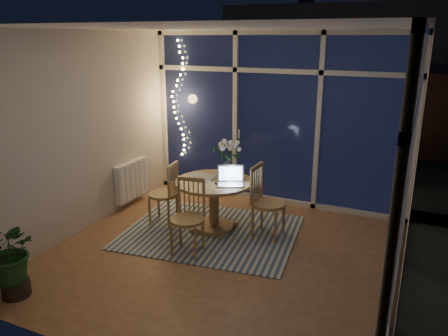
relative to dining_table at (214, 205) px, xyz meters
The scene contains 25 objects.
floor 0.79m from the dining_table, 57.11° to the right, with size 4.00×4.00×0.00m, color brown.
ceiling 2.36m from the dining_table, 57.11° to the right, with size 4.00×4.00×0.00m, color white.
wall_back 1.74m from the dining_table, 74.75° to the left, with size 4.00×0.04×2.60m, color beige.
wall_front 2.79m from the dining_table, 81.59° to the right, with size 4.00×0.04×2.60m, color beige.
wall_left 1.97m from the dining_table, 159.85° to the right, with size 0.04×4.00×2.60m, color beige.
wall_right 2.63m from the dining_table, 13.97° to the right, with size 0.04×4.00×2.60m, color beige.
window_wall_back 1.71m from the dining_table, 74.33° to the left, with size 4.00×0.10×2.60m, color silver.
window_wall_right 2.60m from the dining_table, 14.20° to the right, with size 0.10×4.00×2.60m, color silver.
radiator 1.59m from the dining_table, 168.85° to the left, with size 0.10×0.70×0.58m, color white.
fairy_lights 2.15m from the dining_table, 134.54° to the left, with size 0.24×0.10×1.85m, color #E9B95D, non-canonical shape.
garden_patio 4.51m from the dining_table, 78.66° to the left, with size 12.00×6.00×0.10m, color black.
garden_fence 4.95m from the dining_table, 85.53° to the left, with size 11.00×0.08×1.80m, color black.
neighbour_roof 8.15m from the dining_table, 85.06° to the left, with size 7.00×3.00×2.20m, color #35383F.
garden_shrubs 2.84m from the dining_table, 98.44° to the left, with size 0.90×0.90×0.90m, color #1A3216.
rug 0.36m from the dining_table, 90.00° to the right, with size 2.23×1.78×0.01m, color beige.
dining_table is the anchor object (origin of this frame).
chair_left 0.75m from the dining_table, behind, with size 0.42×0.42×0.90m, color #A38649.
chair_right 0.75m from the dining_table, ahead, with size 0.45×0.45×0.98m, color #A38649.
chair_front 0.75m from the dining_table, 89.32° to the right, with size 0.43×0.43×0.93m, color #A38649.
laptop 0.55m from the dining_table, 12.26° to the right, with size 0.34×0.29×0.25m, color silver, non-canonical shape.
flower_vase 0.55m from the dining_table, 79.30° to the left, with size 0.20×0.20×0.21m, color white.
bowl 0.48m from the dining_table, 27.33° to the left, with size 0.15×0.15×0.04m, color white.
newspapers 0.42m from the dining_table, 163.40° to the left, with size 0.36×0.27×0.01m, color beige.
phone 0.38m from the dining_table, 35.67° to the right, with size 0.11×0.05×0.01m, color black.
potted_plant 2.51m from the dining_table, 116.86° to the right, with size 0.54×0.47×0.76m, color #18431D.
Camera 1 is at (1.99, -4.28, 2.52)m, focal length 35.00 mm.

